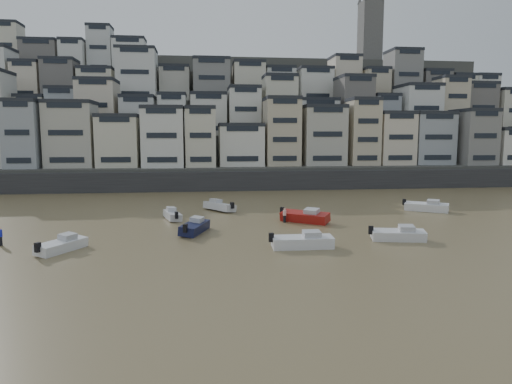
{
  "coord_description": "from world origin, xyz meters",
  "views": [
    {
      "loc": [
        3.62,
        -18.41,
        10.08
      ],
      "look_at": [
        9.37,
        30.0,
        4.0
      ],
      "focal_mm": 32.0,
      "sensor_mm": 36.0,
      "label": 1
    }
  ],
  "objects": [
    {
      "name": "ground",
      "position": [
        0.0,
        0.0,
        0.0
      ],
      "size": [
        400.0,
        400.0,
        0.0
      ],
      "primitive_type": "plane",
      "color": "olive",
      "rests_on": "ground"
    },
    {
      "name": "harbor_wall",
      "position": [
        10.0,
        65.0,
        1.75
      ],
      "size": [
        140.0,
        3.0,
        3.5
      ],
      "primitive_type": "cube",
      "color": "#38383A",
      "rests_on": "ground"
    },
    {
      "name": "hillside",
      "position": [
        14.73,
        104.84,
        13.01
      ],
      "size": [
        141.04,
        66.0,
        50.0
      ],
      "color": "#4C4C47",
      "rests_on": "ground"
    },
    {
      "name": "boat_c",
      "position": [
        2.77,
        28.6,
        0.78
      ],
      "size": [
        3.63,
        6.03,
        1.56
      ],
      "primitive_type": null,
      "rotation": [
        0.0,
        0.0,
        1.24
      ],
      "color": "#12163A",
      "rests_on": "ground"
    },
    {
      "name": "boat_j",
      "position": [
        -8.66,
        22.2,
        0.72
      ],
      "size": [
        4.13,
        5.39,
        1.43
      ],
      "primitive_type": null,
      "rotation": [
        0.0,
        0.0,
        1.04
      ],
      "color": "white",
      "rests_on": "ground"
    },
    {
      "name": "boat_g",
      "position": [
        33.34,
        38.63,
        0.82
      ],
      "size": [
        6.17,
        4.89,
        1.65
      ],
      "primitive_type": null,
      "rotation": [
        0.0,
        0.0,
        -0.56
      ],
      "color": "silver",
      "rests_on": "ground"
    },
    {
      "name": "boat_f",
      "position": [
        -0.02,
        36.69,
        0.68
      ],
      "size": [
        2.86,
        5.25,
        1.36
      ],
      "primitive_type": null,
      "rotation": [
        0.0,
        0.0,
        1.83
      ],
      "color": "silver",
      "rests_on": "ground"
    },
    {
      "name": "boat_a",
      "position": [
        12.5,
        20.86,
        0.82
      ],
      "size": [
        6.04,
        2.04,
        1.64
      ],
      "primitive_type": null,
      "rotation": [
        0.0,
        0.0,
        -0.01
      ],
      "color": "silver",
      "rests_on": "ground"
    },
    {
      "name": "boat_h",
      "position": [
        5.88,
        42.26,
        0.77
      ],
      "size": [
        4.83,
        5.69,
        1.55
      ],
      "primitive_type": null,
      "rotation": [
        0.0,
        0.0,
        2.2
      ],
      "color": "silver",
      "rests_on": "ground"
    },
    {
      "name": "boat_e",
      "position": [
        15.44,
        32.87,
        0.85
      ],
      "size": [
        6.2,
        5.34,
        1.7
      ],
      "primitive_type": null,
      "rotation": [
        0.0,
        0.0,
        -0.64
      ],
      "color": "maroon",
      "rests_on": "ground"
    },
    {
      "name": "boat_b",
      "position": [
        22.29,
        22.64,
        0.75
      ],
      "size": [
        5.77,
        2.87,
        1.51
      ],
      "primitive_type": null,
      "rotation": [
        0.0,
        0.0,
        -0.2
      ],
      "color": "silver",
      "rests_on": "ground"
    },
    {
      "name": "person_blue",
      "position": [
        -14.89,
        25.06,
        0.87
      ],
      "size": [
        0.44,
        0.44,
        1.74
      ],
      "primitive_type": null,
      "color": "#171FB3",
      "rests_on": "ground"
    },
    {
      "name": "person_pink",
      "position": [
        13.07,
        33.0,
        0.87
      ],
      "size": [
        0.44,
        0.44,
        1.74
      ],
      "primitive_type": null,
      "color": "#F5B0AD",
      "rests_on": "ground"
    }
  ]
}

